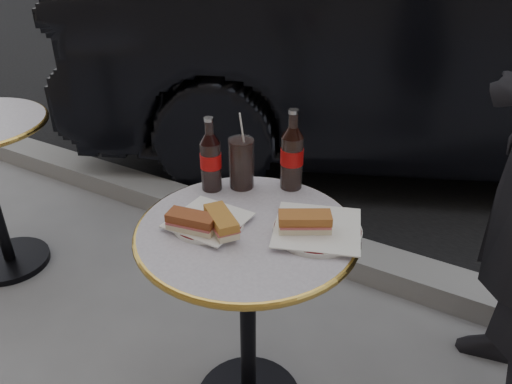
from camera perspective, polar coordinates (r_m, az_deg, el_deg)
The scene contains 12 objects.
asphalt_road at distance 6.19m, azimuth 24.26°, elevation 13.16°, with size 40.00×8.00×0.00m, color black.
curb at distance 2.44m, azimuth 10.11°, elevation -7.18°, with size 40.00×0.20×0.12m, color gray.
bistro_table at distance 1.61m, azimuth -0.92°, elevation -15.00°, with size 0.62×0.62×0.73m, color #BAB2C4, non-canonical shape.
plate_left at distance 1.39m, azimuth -5.46°, elevation -3.46°, with size 0.20×0.20×0.01m, color white.
plate_right at distance 1.36m, azimuth 7.01°, elevation -4.34°, with size 0.24×0.24×0.01m, color silver.
sandwich_left_a at distance 1.34m, azimuth -7.34°, elevation -3.52°, with size 0.13×0.06×0.05m, color brown.
sandwich_left_b at distance 1.33m, azimuth -3.99°, elevation -3.52°, with size 0.13×0.06×0.05m, color #B0712C.
sandwich_right at distance 1.33m, azimuth 5.59°, elevation -3.54°, with size 0.14×0.06×0.05m, color #A65F2A.
cola_bottle_left at distance 1.51m, azimuth -5.23°, elevation 4.33°, with size 0.07×0.07×0.24m, color black, non-canonical shape.
cola_bottle_right at distance 1.52m, azimuth 4.16°, elevation 4.87°, with size 0.07×0.07×0.26m, color black, non-canonical shape.
cola_glass at distance 1.54m, azimuth -1.68°, elevation 3.32°, with size 0.08×0.08×0.16m, color black.
parked_car at distance 3.47m, azimuth 21.83°, elevation 15.49°, with size 4.66×1.62×1.53m, color black.
Camera 1 is at (0.59, -0.98, 1.50)m, focal length 35.00 mm.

